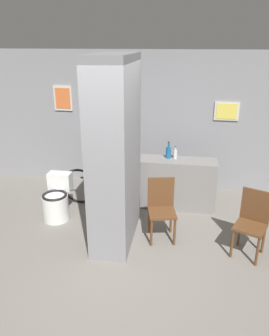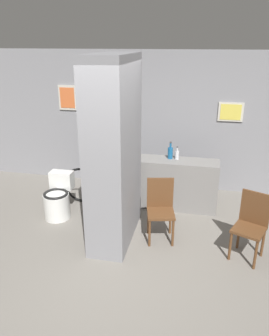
{
  "view_description": "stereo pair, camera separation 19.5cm",
  "coord_description": "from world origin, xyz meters",
  "px_view_note": "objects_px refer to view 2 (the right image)",
  "views": [
    {
      "loc": [
        0.82,
        -3.5,
        2.74
      ],
      "look_at": [
        0.07,
        1.03,
        0.95
      ],
      "focal_mm": 35.0,
      "sensor_mm": 36.0,
      "label": 1
    },
    {
      "loc": [
        1.01,
        -3.46,
        2.74
      ],
      "look_at": [
        0.07,
        1.03,
        0.95
      ],
      "focal_mm": 35.0,
      "sensor_mm": 36.0,
      "label": 2
    }
  ],
  "objects_px": {
    "chair_by_doorway": "(251,223)",
    "bottle_tall": "(170,152)",
    "toilet": "(58,200)",
    "chair_near_pillar": "(160,207)",
    "bicycle": "(107,187)"
  },
  "relations": [
    {
      "from": "toilet",
      "to": "chair_by_doorway",
      "type": "bearing_deg",
      "value": -9.22
    },
    {
      "from": "toilet",
      "to": "chair_by_doorway",
      "type": "height_order",
      "value": "chair_by_doorway"
    },
    {
      "from": "bottle_tall",
      "to": "chair_near_pillar",
      "type": "bearing_deg",
      "value": -90.47
    },
    {
      "from": "chair_by_doorway",
      "to": "bicycle",
      "type": "relative_size",
      "value": 0.56
    },
    {
      "from": "chair_near_pillar",
      "to": "chair_by_doorway",
      "type": "height_order",
      "value": "same"
    },
    {
      "from": "bottle_tall",
      "to": "toilet",
      "type": "bearing_deg",
      "value": -155.3
    },
    {
      "from": "bicycle",
      "to": "bottle_tall",
      "type": "xyz_separation_m",
      "value": [
        1.06,
        0.24,
        0.63
      ]
    },
    {
      "from": "chair_near_pillar",
      "to": "bottle_tall",
      "type": "bearing_deg",
      "value": 77.18
    },
    {
      "from": "toilet",
      "to": "chair_near_pillar",
      "type": "bearing_deg",
      "value": -9.12
    },
    {
      "from": "chair_near_pillar",
      "to": "bottle_tall",
      "type": "xyz_separation_m",
      "value": [
        0.01,
        1.08,
        0.48
      ]
    },
    {
      "from": "chair_by_doorway",
      "to": "chair_near_pillar",
      "type": "bearing_deg",
      "value": -165.85
    },
    {
      "from": "bicycle",
      "to": "bottle_tall",
      "type": "relative_size",
      "value": 5.36
    },
    {
      "from": "chair_by_doorway",
      "to": "bottle_tall",
      "type": "relative_size",
      "value": 3.02
    },
    {
      "from": "toilet",
      "to": "chair_near_pillar",
      "type": "distance_m",
      "value": 1.77
    },
    {
      "from": "chair_by_doorway",
      "to": "bottle_tall",
      "type": "xyz_separation_m",
      "value": [
        -1.22,
        1.28,
        0.48
      ]
    }
  ]
}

